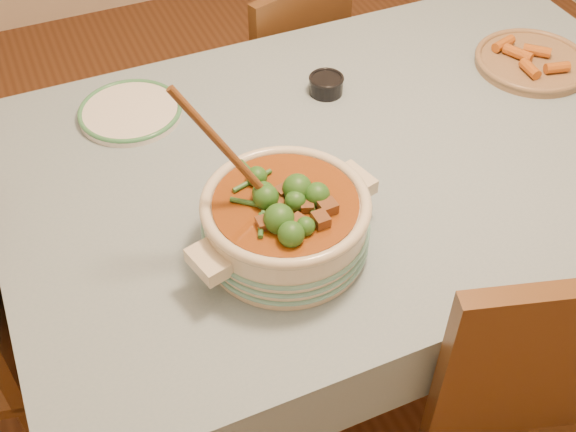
# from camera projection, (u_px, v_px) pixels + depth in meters

# --- Properties ---
(floor) EXTENTS (4.50, 4.50, 0.00)m
(floor) POSITION_uv_depth(u_px,v_px,m) (345.00, 336.00, 2.23)
(floor) COLOR #4E2A16
(floor) RESTS_ON ground
(dining_table) EXTENTS (1.68, 1.08, 0.76)m
(dining_table) POSITION_uv_depth(u_px,v_px,m) (360.00, 177.00, 1.75)
(dining_table) COLOR brown
(dining_table) RESTS_ON floor
(stew_casserole) EXTENTS (0.42, 0.39, 0.39)m
(stew_casserole) POSITION_uv_depth(u_px,v_px,m) (285.00, 219.00, 1.41)
(stew_casserole) COLOR beige
(stew_casserole) RESTS_ON dining_table
(white_plate) EXTENTS (0.30, 0.30, 0.02)m
(white_plate) POSITION_uv_depth(u_px,v_px,m) (130.00, 111.00, 1.77)
(white_plate) COLOR silver
(white_plate) RESTS_ON dining_table
(condiment_bowl) EXTENTS (0.11, 0.11, 0.05)m
(condiment_bowl) POSITION_uv_depth(u_px,v_px,m) (326.00, 84.00, 1.83)
(condiment_bowl) COLOR black
(condiment_bowl) RESTS_ON dining_table
(fried_plate) EXTENTS (0.31, 0.31, 0.05)m
(fried_plate) POSITION_uv_depth(u_px,v_px,m) (532.00, 60.00, 1.91)
(fried_plate) COLOR #9A7A55
(fried_plate) RESTS_ON dining_table
(chair_far) EXTENTS (0.49, 0.49, 0.83)m
(chair_far) POSITION_uv_depth(u_px,v_px,m) (281.00, 74.00, 2.40)
(chair_far) COLOR #543119
(chair_far) RESTS_ON floor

